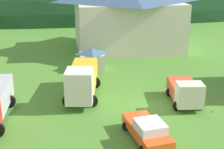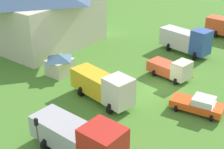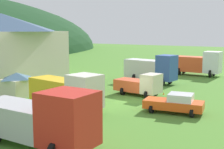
{
  "view_description": "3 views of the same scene",
  "coord_description": "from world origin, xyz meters",
  "px_view_note": "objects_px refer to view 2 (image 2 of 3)",
  "views": [
    {
      "loc": [
        -7.49,
        -23.8,
        11.67
      ],
      "look_at": [
        -3.0,
        3.5,
        1.89
      ],
      "focal_mm": 50.94,
      "sensor_mm": 36.0,
      "label": 1
    },
    {
      "loc": [
        -27.43,
        -14.51,
        16.69
      ],
      "look_at": [
        -4.29,
        3.2,
        2.33
      ],
      "focal_mm": 51.9,
      "sensor_mm": 36.0,
      "label": 2
    },
    {
      "loc": [
        -26.47,
        -13.3,
        6.94
      ],
      "look_at": [
        0.68,
        2.4,
        2.34
      ],
      "focal_mm": 49.86,
      "sensor_mm": 36.0,
      "label": 3
    }
  ],
  "objects_px": {
    "box_truck_blue": "(187,40)",
    "traffic_light_west": "(38,136)",
    "crane_truck_red": "(82,139)",
    "light_truck_cream": "(172,69)",
    "traffic_cone_near_pickup": "(193,77)",
    "service_pickup_orange": "(198,104)",
    "depot_building": "(44,12)",
    "play_shed_cream": "(60,64)",
    "heavy_rig_striped": "(104,86)"
  },
  "relations": [
    {
      "from": "traffic_cone_near_pickup",
      "to": "traffic_light_west",
      "type": "bearing_deg",
      "value": 171.33
    },
    {
      "from": "light_truck_cream",
      "to": "traffic_light_west",
      "type": "bearing_deg",
      "value": -85.97
    },
    {
      "from": "depot_building",
      "to": "service_pickup_orange",
      "type": "relative_size",
      "value": 2.99
    },
    {
      "from": "play_shed_cream",
      "to": "box_truck_blue",
      "type": "relative_size",
      "value": 0.4
    },
    {
      "from": "depot_building",
      "to": "box_truck_blue",
      "type": "height_order",
      "value": "depot_building"
    },
    {
      "from": "depot_building",
      "to": "service_pickup_orange",
      "type": "bearing_deg",
      "value": -98.75
    },
    {
      "from": "traffic_light_west",
      "to": "traffic_cone_near_pickup",
      "type": "xyz_separation_m",
      "value": [
        20.13,
        -3.07,
        -2.39
      ]
    },
    {
      "from": "heavy_rig_striped",
      "to": "traffic_cone_near_pickup",
      "type": "distance_m",
      "value": 11.52
    },
    {
      "from": "traffic_light_west",
      "to": "heavy_rig_striped",
      "type": "bearing_deg",
      "value": 10.17
    },
    {
      "from": "depot_building",
      "to": "light_truck_cream",
      "type": "bearing_deg",
      "value": -87.07
    },
    {
      "from": "box_truck_blue",
      "to": "traffic_cone_near_pickup",
      "type": "distance_m",
      "value": 7.55
    },
    {
      "from": "crane_truck_red",
      "to": "light_truck_cream",
      "type": "xyz_separation_m",
      "value": [
        16.21,
        1.1,
        -0.61
      ]
    },
    {
      "from": "heavy_rig_striped",
      "to": "traffic_light_west",
      "type": "distance_m",
      "value": 10.0
    },
    {
      "from": "crane_truck_red",
      "to": "depot_building",
      "type": "bearing_deg",
      "value": 145.77
    },
    {
      "from": "traffic_light_west",
      "to": "service_pickup_orange",
      "type": "bearing_deg",
      "value": -25.53
    },
    {
      "from": "heavy_rig_striped",
      "to": "box_truck_blue",
      "type": "xyz_separation_m",
      "value": [
        16.47,
        -0.89,
        0.17
      ]
    },
    {
      "from": "depot_building",
      "to": "light_truck_cream",
      "type": "height_order",
      "value": "depot_building"
    },
    {
      "from": "depot_building",
      "to": "play_shed_cream",
      "type": "height_order",
      "value": "depot_building"
    },
    {
      "from": "play_shed_cream",
      "to": "depot_building",
      "type": "bearing_deg",
      "value": 55.98
    },
    {
      "from": "light_truck_cream",
      "to": "box_truck_blue",
      "type": "bearing_deg",
      "value": 111.67
    },
    {
      "from": "traffic_light_west",
      "to": "traffic_cone_near_pickup",
      "type": "bearing_deg",
      "value": -8.67
    },
    {
      "from": "depot_building",
      "to": "traffic_cone_near_pickup",
      "type": "xyz_separation_m",
      "value": [
        2.64,
        -21.58,
        -4.62
      ]
    },
    {
      "from": "traffic_cone_near_pickup",
      "to": "service_pickup_orange",
      "type": "bearing_deg",
      "value": -152.06
    },
    {
      "from": "play_shed_cream",
      "to": "traffic_light_west",
      "type": "bearing_deg",
      "value": -140.04
    },
    {
      "from": "depot_building",
      "to": "heavy_rig_striped",
      "type": "height_order",
      "value": "depot_building"
    },
    {
      "from": "heavy_rig_striped",
      "to": "light_truck_cream",
      "type": "distance_m",
      "value": 9.15
    },
    {
      "from": "light_truck_cream",
      "to": "traffic_cone_near_pickup",
      "type": "relative_size",
      "value": 10.37
    },
    {
      "from": "service_pickup_orange",
      "to": "traffic_cone_near_pickup",
      "type": "relative_size",
      "value": 10.26
    },
    {
      "from": "crane_truck_red",
      "to": "heavy_rig_striped",
      "type": "height_order",
      "value": "crane_truck_red"
    },
    {
      "from": "crane_truck_red",
      "to": "traffic_cone_near_pickup",
      "type": "xyz_separation_m",
      "value": [
        17.85,
        -0.87,
        -1.77
      ]
    },
    {
      "from": "depot_building",
      "to": "traffic_light_west",
      "type": "relative_size",
      "value": 3.93
    },
    {
      "from": "traffic_light_west",
      "to": "box_truck_blue",
      "type": "bearing_deg",
      "value": 1.91
    },
    {
      "from": "service_pickup_orange",
      "to": "depot_building",
      "type": "bearing_deg",
      "value": 163.65
    },
    {
      "from": "play_shed_cream",
      "to": "box_truck_blue",
      "type": "height_order",
      "value": "box_truck_blue"
    },
    {
      "from": "crane_truck_red",
      "to": "play_shed_cream",
      "type": "bearing_deg",
      "value": 144.16
    },
    {
      "from": "crane_truck_red",
      "to": "traffic_light_west",
      "type": "bearing_deg",
      "value": -131.91
    },
    {
      "from": "crane_truck_red",
      "to": "light_truck_cream",
      "type": "bearing_deg",
      "value": 95.93
    },
    {
      "from": "depot_building",
      "to": "play_shed_cream",
      "type": "distance_m",
      "value": 11.21
    },
    {
      "from": "depot_building",
      "to": "heavy_rig_striped",
      "type": "bearing_deg",
      "value": -114.6
    },
    {
      "from": "service_pickup_orange",
      "to": "light_truck_cream",
      "type": "bearing_deg",
      "value": 130.5
    },
    {
      "from": "traffic_cone_near_pickup",
      "to": "crane_truck_red",
      "type": "bearing_deg",
      "value": 177.22
    },
    {
      "from": "depot_building",
      "to": "traffic_light_west",
      "type": "distance_m",
      "value": 25.56
    },
    {
      "from": "box_truck_blue",
      "to": "traffic_light_west",
      "type": "xyz_separation_m",
      "value": [
        -26.29,
        -0.87,
        0.51
      ]
    },
    {
      "from": "traffic_cone_near_pickup",
      "to": "play_shed_cream",
      "type": "bearing_deg",
      "value": 124.21
    },
    {
      "from": "play_shed_cream",
      "to": "service_pickup_orange",
      "type": "distance_m",
      "value": 16.3
    },
    {
      "from": "traffic_cone_near_pickup",
      "to": "heavy_rig_striped",
      "type": "bearing_deg",
      "value": 154.9
    },
    {
      "from": "heavy_rig_striped",
      "to": "light_truck_cream",
      "type": "relative_size",
      "value": 1.48
    },
    {
      "from": "service_pickup_orange",
      "to": "traffic_cone_near_pickup",
      "type": "distance_m",
      "value": 7.4
    },
    {
      "from": "light_truck_cream",
      "to": "service_pickup_orange",
      "type": "xyz_separation_m",
      "value": [
        -4.86,
        -5.41,
        -0.34
      ]
    },
    {
      "from": "crane_truck_red",
      "to": "service_pickup_orange",
      "type": "bearing_deg",
      "value": 71.26
    }
  ]
}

